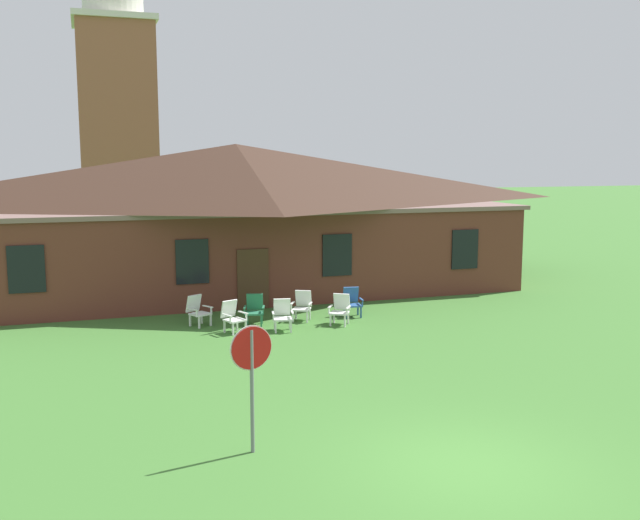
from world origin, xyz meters
TOP-DOWN VIEW (x-y plane):
  - ground_plane at (0.00, 0.00)m, footprint 200.00×200.00m
  - brick_building at (-0.00, 18.62)m, footprint 21.41×10.40m
  - dome_tower at (-3.57, 39.05)m, footprint 5.18×5.18m
  - stop_sign at (-3.27, 1.74)m, footprint 0.79×0.22m
  - lawn_chair_by_porch at (-2.71, 11.76)m, footprint 0.83×0.86m
  - lawn_chair_near_door at (-1.84, 10.58)m, footprint 0.79×0.84m
  - lawn_chair_left_end at (-0.99, 11.36)m, footprint 0.75×0.80m
  - lawn_chair_middle at (-0.36, 10.32)m, footprint 0.72×0.76m
  - lawn_chair_right_end at (0.61, 11.45)m, footprint 0.82×0.86m
  - lawn_chair_far_side at (1.59, 10.54)m, footprint 0.85×0.87m
  - lawn_chair_under_eave at (2.35, 11.51)m, footprint 0.70×0.74m

SIDE VIEW (x-z plane):
  - ground_plane at x=0.00m, z-range 0.00..0.00m
  - lawn_chair_by_porch at x=-2.71m, z-range 0.02..0.98m
  - lawn_chair_near_door at x=-1.84m, z-range 0.02..0.98m
  - lawn_chair_left_end at x=-0.99m, z-range 0.02..0.98m
  - lawn_chair_middle at x=-0.36m, z-range 0.02..0.98m
  - lawn_chair_right_end at x=0.61m, z-range 0.02..0.98m
  - lawn_chair_far_side at x=1.59m, z-range 0.02..0.98m
  - lawn_chair_under_eave at x=2.35m, z-range 0.02..0.98m
  - stop_sign at x=-3.27m, z-range 0.48..2.80m
  - brick_building at x=0.00m, z-range 0.05..5.81m
  - dome_tower at x=-3.57m, z-range -0.82..18.94m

